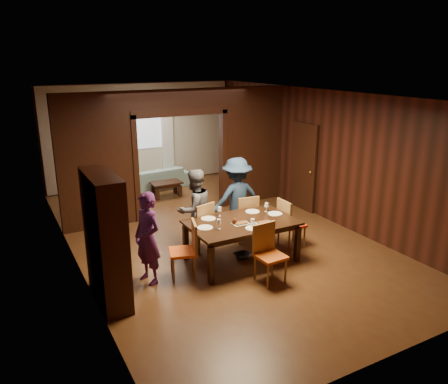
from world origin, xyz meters
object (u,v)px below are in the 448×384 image
dining_table (241,241)px  chair_near (271,255)px  chair_far_l (199,226)px  person_purple (148,238)px  coffee_table (166,189)px  chair_far_r (244,217)px  sofa (153,178)px  chair_right (292,223)px  hutch (106,239)px  chair_left (183,250)px  person_grey (195,210)px  person_navy (237,198)px

dining_table → chair_near: (0.02, -0.91, 0.10)m
dining_table → chair_far_l: size_ratio=1.97×
person_purple → coffee_table: 4.68m
chair_far_l → chair_far_r: 1.01m
person_purple → sofa: 5.46m
chair_right → hutch: hutch is taller
chair_left → chair_right: size_ratio=1.00×
person_grey → chair_near: (0.52, -1.81, -0.30)m
chair_right → chair_far_r: bearing=44.1°
person_purple → dining_table: (1.74, -0.04, -0.39)m
coffee_table → chair_far_l: (-0.68, -3.46, 0.28)m
person_grey → chair_right: 1.91m
chair_right → chair_far_r: 0.96m
chair_far_l → hutch: 2.28m
dining_table → chair_right: 1.19m
person_grey → chair_far_l: size_ratio=1.62×
sofa → dining_table: dining_table is taller
sofa → chair_near: (-0.13, -6.05, 0.19)m
chair_left → coffee_table: bearing=179.2°
chair_left → chair_far_l: same height
person_grey → chair_left: 1.22m
person_navy → chair_right: person_navy is taller
person_grey → hutch: size_ratio=0.79×
person_navy → chair_near: person_navy is taller
person_grey → chair_right: (1.69, -0.83, -0.30)m
chair_near → chair_right: bearing=36.9°
chair_far_l → chair_left: bearing=34.1°
chair_far_r → chair_near: 1.77m
person_grey → chair_far_r: 1.09m
chair_far_l → chair_far_r: (1.01, -0.01, 0.00)m
chair_far_l → chair_far_r: size_ratio=1.00×
coffee_table → person_navy: bearing=-85.2°
chair_far_r → person_purple: bearing=25.8°
chair_right → person_navy: bearing=39.2°
sofa → hutch: hutch is taller
coffee_table → chair_left: 4.55m
coffee_table → person_grey: bearing=-101.8°
dining_table → chair_far_l: (-0.48, 0.79, 0.10)m
sofa → chair_right: size_ratio=2.06×
person_grey → sofa: (0.66, 4.24, -0.49)m
person_grey → hutch: (-1.95, -1.11, 0.21)m
coffee_table → chair_left: bearing=-107.6°
person_purple → person_grey: (1.23, 0.86, 0.02)m
person_purple → chair_far_l: person_purple is taller
coffee_table → hutch: (-2.65, -4.47, 0.80)m
person_purple → chair_near: size_ratio=1.59×
hutch → chair_far_l: bearing=26.9°
sofa → dining_table: 5.14m
chair_near → chair_left: bearing=141.5°
person_navy → chair_far_r: (0.06, -0.21, -0.35)m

